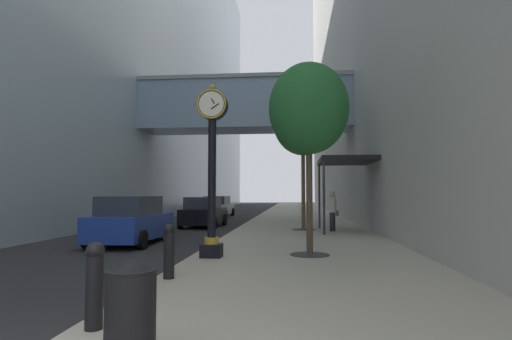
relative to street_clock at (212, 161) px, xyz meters
name	(u,v)px	position (x,y,z in m)	size (l,w,h in m)	color
ground_plane	(256,219)	(-0.62, 19.08, -2.73)	(110.00, 110.00, 0.00)	#262628
sidewalk_right	(299,216)	(2.58, 22.08, -2.66)	(6.39, 80.00, 0.14)	#ADA593
building_block_left	(126,12)	(-12.02, 22.04, 14.67)	(22.66, 80.00, 34.91)	#93A8B7
street_clock	(212,161)	(0.00, 0.00, 0.00)	(0.84, 0.55, 4.71)	black
bollard_nearest	(95,283)	(-0.29, -5.92, -2.02)	(0.23, 0.23, 1.10)	black
bollard_second	(169,250)	(-0.29, -2.82, -2.02)	(0.23, 0.23, 1.10)	black
street_tree_near	(309,109)	(2.65, 0.63, 1.50)	(2.27, 2.27, 5.43)	#333335
street_tree_mid_near	(303,122)	(2.65, 8.61, 2.56)	(2.85, 2.85, 6.81)	#333335
trash_bin	(131,307)	(0.54, -6.80, -2.05)	(0.53, 0.53, 1.05)	black
pedestrian_walking	(333,210)	(3.96, 7.98, -1.63)	(0.46, 0.36, 1.80)	#23232D
storefront_awning	(345,162)	(4.54, 7.89, 0.55)	(2.40, 3.60, 3.30)	black
car_black_near	(203,212)	(-2.78, 11.37, -1.93)	(2.09, 4.07, 1.65)	black
car_blue_mid	(132,221)	(-3.74, 3.67, -1.89)	(2.11, 4.35, 1.75)	navy
car_white_far	(218,207)	(-3.86, 21.25, -1.93)	(2.18, 4.44, 1.64)	silver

